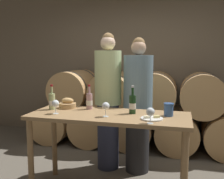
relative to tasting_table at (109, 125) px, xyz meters
name	(u,v)px	position (x,y,z in m)	size (l,w,h in m)	color
stone_wall_back	(140,51)	(0.00, 2.18, 0.82)	(10.00, 0.12, 3.20)	#7F705B
barrel_stack	(134,111)	(0.00, 1.61, -0.18)	(3.53, 0.89, 1.28)	tan
tasting_table	(109,125)	(0.00, 0.00, 0.00)	(1.72, 0.67, 0.91)	#99754C
person_left	(108,101)	(-0.19, 0.65, 0.15)	(0.35, 0.35, 1.83)	#2D334C
person_right	(138,105)	(0.21, 0.65, 0.11)	(0.38, 0.38, 1.76)	#232326
wine_bottle_red	(133,104)	(0.24, 0.09, 0.23)	(0.07, 0.07, 0.31)	#193819
wine_bottle_white	(52,101)	(-0.70, 0.06, 0.23)	(0.07, 0.07, 0.29)	#ADBC7F
wine_bottle_rose	(89,101)	(-0.29, 0.19, 0.22)	(0.07, 0.07, 0.29)	#BC8E93
blue_crock	(169,109)	(0.63, 0.07, 0.20)	(0.11, 0.11, 0.14)	#335693
bread_basket	(68,104)	(-0.56, 0.18, 0.17)	(0.20, 0.20, 0.12)	tan
cheese_plate	(152,118)	(0.47, -0.11, 0.14)	(0.22, 0.22, 0.04)	white
wine_glass_far_left	(55,104)	(-0.56, -0.13, 0.24)	(0.08, 0.08, 0.15)	white
wine_glass_left	(106,106)	(0.00, -0.12, 0.24)	(0.08, 0.08, 0.15)	white
wine_glass_center	(150,112)	(0.48, -0.28, 0.24)	(0.08, 0.08, 0.15)	white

